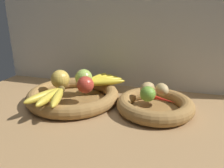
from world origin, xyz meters
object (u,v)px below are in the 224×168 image
object	(u,v)px
banana_bunch_back	(101,80)
potato_back	(162,89)
fruit_bowl_right	(155,105)
banana_bunch_front	(51,96)
lime_near	(148,94)
fruit_bowl_left	(73,96)
apple_green_back	(84,78)
potato_oblong	(147,88)
apple_red_right	(85,85)
chili_pepper	(161,99)
apple_golden_left	(60,79)
pear_brown	(82,78)

from	to	relation	value
banana_bunch_back	potato_back	world-z (taller)	potato_back
fruit_bowl_right	banana_bunch_front	distance (cm)	39.25
banana_bunch_front	banana_bunch_back	xyz separation A→B (cm)	(11.02, 23.81, -0.21)
fruit_bowl_right	banana_bunch_front	world-z (taller)	banana_bunch_front
potato_back	lime_near	bearing A→B (deg)	-118.98
fruit_bowl_left	banana_bunch_front	size ratio (longest dim) A/B	2.09
fruit_bowl_left	apple_green_back	xyz separation A→B (cm)	(2.75, 5.27, 6.66)
potato_back	potato_oblong	xyz separation A→B (cm)	(-5.46, -1.56, 0.29)
apple_red_right	banana_bunch_back	bearing A→B (deg)	82.50
banana_bunch_back	lime_near	world-z (taller)	lime_near
apple_green_back	banana_bunch_front	xyz separation A→B (cm)	(-5.30, -18.10, -2.19)
banana_bunch_back	potato_oblong	size ratio (longest dim) A/B	3.06
fruit_bowl_right	banana_bunch_front	size ratio (longest dim) A/B	1.59
fruit_bowl_left	chili_pepper	bearing A→B (deg)	-3.86
potato_oblong	chili_pepper	distance (cm)	7.76
apple_golden_left	fruit_bowl_left	bearing A→B (deg)	-1.06
apple_red_right	chili_pepper	xyz separation A→B (cm)	(29.59, -0.20, -2.46)
apple_golden_left	banana_bunch_front	size ratio (longest dim) A/B	0.43
apple_green_back	apple_golden_left	world-z (taller)	apple_golden_left
apple_green_back	lime_near	distance (cm)	30.40
banana_bunch_back	pear_brown	bearing A→B (deg)	-138.25
lime_near	chili_pepper	xyz separation A→B (cm)	(4.57, 1.33, -1.86)
pear_brown	chili_pepper	distance (cm)	35.19
fruit_bowl_left	lime_near	xyz separation A→B (cm)	(31.76, -3.78, 5.74)
banana_bunch_front	lime_near	bearing A→B (deg)	14.78
banana_bunch_front	lime_near	xyz separation A→B (cm)	(34.31, 9.05, 1.27)
apple_golden_left	pear_brown	world-z (taller)	apple_golden_left
apple_golden_left	banana_bunch_back	xyz separation A→B (cm)	(14.20, 10.87, -2.59)
fruit_bowl_right	potato_oblong	distance (cm)	7.04
potato_oblong	potato_back	bearing A→B (deg)	15.95
potato_back	potato_oblong	bearing A→B (deg)	-164.05
chili_pepper	apple_red_right	bearing A→B (deg)	-157.74
pear_brown	banana_bunch_front	world-z (taller)	pear_brown
apple_red_right	chili_pepper	bearing A→B (deg)	-0.39
apple_red_right	potato_back	world-z (taller)	apple_red_right
apple_green_back	potato_oblong	distance (cm)	28.16
banana_bunch_front	fruit_bowl_left	bearing A→B (deg)	78.78
apple_golden_left	potato_oblong	size ratio (longest dim) A/B	1.25
apple_green_back	apple_red_right	bearing A→B (deg)	-62.10
fruit_bowl_left	banana_bunch_back	xyz separation A→B (cm)	(8.48, 10.98, 4.26)
banana_bunch_front	apple_green_back	bearing A→B (deg)	73.69
banana_bunch_front	chili_pepper	bearing A→B (deg)	14.94
fruit_bowl_right	apple_golden_left	size ratio (longest dim) A/B	3.73
apple_red_right	pear_brown	world-z (taller)	pear_brown
fruit_bowl_right	banana_bunch_back	xyz separation A→B (cm)	(-25.81, 10.98, 4.24)
potato_back	chili_pepper	bearing A→B (deg)	-89.17
potato_oblong	chili_pepper	bearing A→B (deg)	-43.01
lime_near	chili_pepper	world-z (taller)	lime_near
apple_red_right	banana_bunch_front	distance (cm)	14.19
fruit_bowl_right	apple_golden_left	xyz separation A→B (cm)	(-40.01, 0.11, 6.83)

